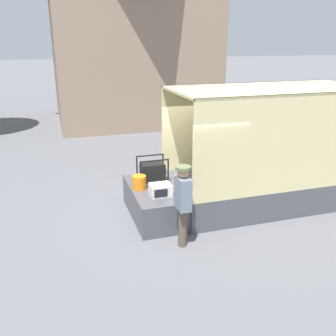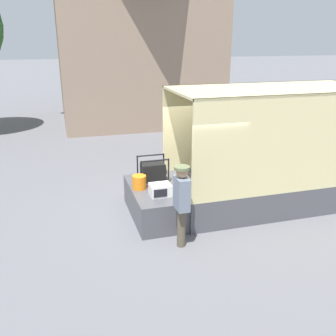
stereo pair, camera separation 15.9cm
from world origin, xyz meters
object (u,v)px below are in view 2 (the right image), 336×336
Objects in this scene: microwave at (160,190)px; worker_person at (182,198)px; orange_bucket at (139,182)px; portable_generator at (154,172)px; box_truck at (322,163)px.

worker_person reaches higher than microwave.
orange_bucket is at bearing 108.73° from worker_person.
worker_person reaches higher than orange_bucket.
portable_generator reaches higher than microwave.
box_truck is at bearing 18.70° from worker_person.
box_truck reaches higher than microwave.
orange_bucket is 1.71m from worker_person.
worker_person is (0.08, -2.04, 0.12)m from portable_generator.
box_truck is 3.96× the size of worker_person.
microwave is at bearing -95.17° from portable_generator.
box_truck is 4.82m from worker_person.
orange_bucket is (-0.38, 0.54, 0.03)m from microwave.
box_truck is 4.75m from microwave.
box_truck is 9.64× the size of portable_generator.
worker_person is at bearing -81.25° from microwave.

